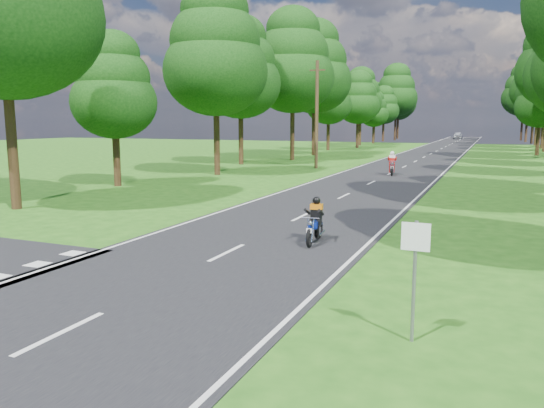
% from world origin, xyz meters
% --- Properties ---
extents(ground, '(160.00, 160.00, 0.00)m').
position_xyz_m(ground, '(0.00, 0.00, 0.00)').
color(ground, '#1F5212').
rests_on(ground, ground).
extents(main_road, '(7.00, 140.00, 0.02)m').
position_xyz_m(main_road, '(0.00, 50.00, 0.01)').
color(main_road, black).
rests_on(main_road, ground).
extents(road_markings, '(7.40, 140.00, 0.01)m').
position_xyz_m(road_markings, '(-0.14, 48.13, 0.02)').
color(road_markings, silver).
rests_on(road_markings, main_road).
extents(treeline, '(40.00, 115.35, 14.78)m').
position_xyz_m(treeline, '(1.43, 60.06, 8.25)').
color(treeline, black).
rests_on(treeline, ground).
extents(telegraph_pole, '(1.20, 0.26, 8.00)m').
position_xyz_m(telegraph_pole, '(-6.00, 28.00, 4.07)').
color(telegraph_pole, '#382616').
rests_on(telegraph_pole, ground).
extents(road_sign, '(0.45, 0.07, 2.00)m').
position_xyz_m(road_sign, '(5.50, -2.01, 1.34)').
color(road_sign, slate).
rests_on(road_sign, ground).
extents(rider_near_blue, '(0.69, 1.66, 1.34)m').
position_xyz_m(rider_near_blue, '(1.81, 4.12, 0.69)').
color(rider_near_blue, navy).
rests_on(rider_near_blue, main_road).
extents(rider_far_red, '(0.98, 1.97, 1.57)m').
position_xyz_m(rider_far_red, '(0.26, 25.00, 0.81)').
color(rider_far_red, '#A50C11').
rests_on(rider_far_red, main_road).
extents(distant_car, '(1.83, 4.29, 1.45)m').
position_xyz_m(distant_car, '(-0.73, 103.14, 0.74)').
color(distant_car, silver).
rests_on(distant_car, main_road).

